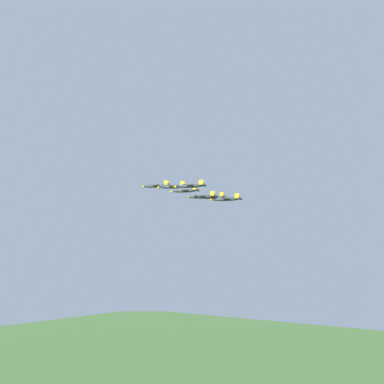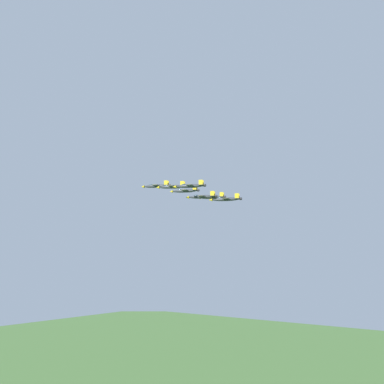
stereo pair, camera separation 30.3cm
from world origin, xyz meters
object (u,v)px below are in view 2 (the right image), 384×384
at_px(jet_lead, 156,186).
at_px(jet_left_wingman, 172,187).
at_px(jet_right_outer, 212,197).
at_px(jet_trailing, 226,199).
at_px(jet_left_outer, 190,186).
at_px(jet_right_wingman, 185,191).
at_px(jet_slot_rear, 202,197).

height_order(jet_lead, jet_left_wingman, jet_lead).
bearing_deg(jet_right_outer, jet_trailing, 121.58).
bearing_deg(jet_right_outer, jet_left_outer, 91.11).
bearing_deg(jet_left_outer, jet_right_wingman, -69.05).
distance_m(jet_right_outer, jet_trailing, 25.05).
height_order(jet_lead, jet_right_outer, jet_lead).
relative_size(jet_right_wingman, jet_trailing, 0.99).
bearing_deg(jet_left_wingman, jet_slot_rear, -140.45).
height_order(jet_lead, jet_slot_rear, jet_lead).
bearing_deg(jet_right_outer, jet_slot_rear, 91.11).
relative_size(jet_right_wingman, jet_right_outer, 1.03).
bearing_deg(jet_right_wingman, jet_lead, 41.26).
bearing_deg(jet_right_wingman, jet_slot_rear, 140.53).
height_order(jet_left_outer, jet_right_outer, jet_right_outer).
bearing_deg(jet_left_outer, jet_slot_rear, -90.46).
xyz_separation_m(jet_slot_rear, jet_trailing, (11.72, 4.42, -1.76)).
relative_size(jet_right_outer, jet_trailing, 0.97).
relative_size(jet_lead, jet_slot_rear, 0.99).
height_order(jet_left_wingman, jet_right_outer, jet_left_wingman).
xyz_separation_m(jet_left_wingman, jet_right_outer, (0.45, 34.30, -1.74)).
relative_size(jet_left_wingman, jet_right_outer, 0.98).
distance_m(jet_right_wingman, jet_slot_rear, 17.21).
bearing_deg(jet_lead, jet_left_outer, 140.01).
bearing_deg(jet_trailing, jet_slot_rear, -0.06).
bearing_deg(jet_slot_rear, jet_right_outer, -89.47).
height_order(jet_lead, jet_trailing, jet_lead).
xyz_separation_m(jet_left_outer, jet_right_outer, (-15.03, 39.84, 0.03)).
relative_size(jet_lead, jet_right_wingman, 0.98).
bearing_deg(jet_left_wingman, jet_left_outer, 138.82).
xyz_separation_m(jet_right_outer, jet_trailing, (19.23, -15.50, -4.17)).
relative_size(jet_lead, jet_left_outer, 1.03).
bearing_deg(jet_slot_rear, jet_left_wingman, 40.90).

